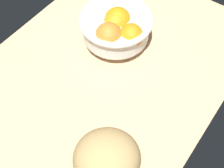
# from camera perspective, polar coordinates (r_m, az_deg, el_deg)

# --- Properties ---
(ground_plane) EXTENTS (0.76, 0.59, 0.03)m
(ground_plane) POSITION_cam_1_polar(r_m,az_deg,el_deg) (0.84, 0.17, 3.49)
(ground_plane) COLOR tan
(fruit_bowl) EXTENTS (0.20, 0.20, 0.11)m
(fruit_bowl) POSITION_cam_1_polar(r_m,az_deg,el_deg) (0.83, 0.81, 10.48)
(fruit_bowl) COLOR white
(fruit_bowl) RESTS_ON ground
(bread_loaf) EXTENTS (0.19, 0.19, 0.09)m
(bread_loaf) POSITION_cam_1_polar(r_m,az_deg,el_deg) (0.65, -0.94, -13.57)
(bread_loaf) COLOR tan
(bread_loaf) RESTS_ON ground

